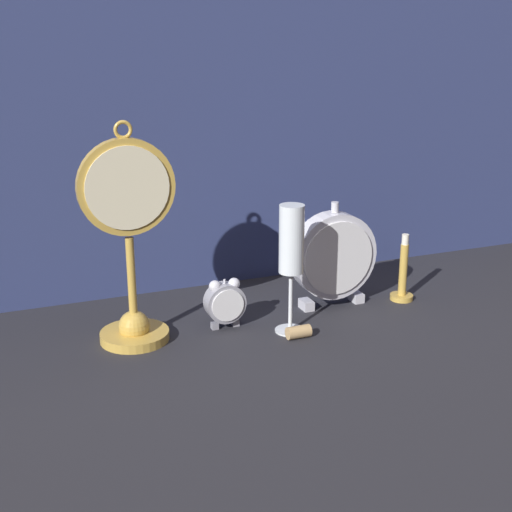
{
  "coord_description": "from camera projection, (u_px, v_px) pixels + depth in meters",
  "views": [
    {
      "loc": [
        -0.44,
        -1.0,
        0.51
      ],
      "look_at": [
        0.0,
        0.08,
        0.13
      ],
      "focal_mm": 50.0,
      "sensor_mm": 36.0,
      "label": 1
    }
  ],
  "objects": [
    {
      "name": "brass_candlestick",
      "position": [
        403.0,
        279.0,
        1.39
      ],
      "size": [
        0.04,
        0.04,
        0.13
      ],
      "color": "gold",
      "rests_on": "ground_plane"
    },
    {
      "name": "mantel_clock_silver",
      "position": [
        334.0,
        256.0,
        1.34
      ],
      "size": [
        0.17,
        0.04,
        0.2
      ],
      "color": "silver",
      "rests_on": "ground_plane"
    },
    {
      "name": "wine_cork",
      "position": [
        299.0,
        332.0,
        1.22
      ],
      "size": [
        0.04,
        0.02,
        0.02
      ],
      "primitive_type": "cylinder",
      "rotation": [
        0.0,
        1.57,
        0.0
      ],
      "color": "tan",
      "rests_on": "ground_plane"
    },
    {
      "name": "pocket_watch_on_stand",
      "position": [
        130.0,
        250.0,
        1.17
      ],
      "size": [
        0.16,
        0.12,
        0.37
      ],
      "color": "gold",
      "rests_on": "ground_plane"
    },
    {
      "name": "champagne_flute",
      "position": [
        291.0,
        248.0,
        1.21
      ],
      "size": [
        0.05,
        0.05,
        0.23
      ],
      "color": "silver",
      "rests_on": "ground_plane"
    },
    {
      "name": "fabric_backdrop_drape",
      "position": [
        208.0,
        91.0,
        1.37
      ],
      "size": [
        1.57,
        0.01,
        0.79
      ],
      "primitive_type": "cube",
      "color": "navy",
      "rests_on": "ground_plane"
    },
    {
      "name": "alarm_clock_twin_bell",
      "position": [
        225.0,
        301.0,
        1.25
      ],
      "size": [
        0.07,
        0.03,
        0.09
      ],
      "color": "gray",
      "rests_on": "ground_plane"
    },
    {
      "name": "ground_plane",
      "position": [
        274.0,
        345.0,
        1.2
      ],
      "size": [
        4.0,
        4.0,
        0.0
      ],
      "primitive_type": "plane",
      "color": "#232328"
    }
  ]
}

